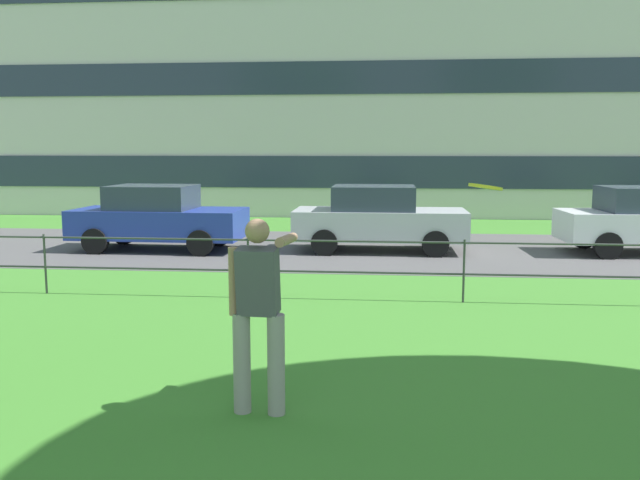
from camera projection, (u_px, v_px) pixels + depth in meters
The scene contains 6 objects.
street_strip at pixel (437, 250), 15.95m from camera, with size 80.00×6.53×0.01m, color #565454.
park_fence at pixel (464, 261), 10.49m from camera, with size 34.36×0.04×1.00m.
person_thrower at pixel (259, 309), 6.05m from camera, with size 0.55×0.76×1.79m.
frisbee at pixel (485, 187), 5.34m from camera, with size 0.35×0.35×0.07m.
car_blue_right at pixel (158, 217), 15.95m from camera, with size 4.04×1.88×1.54m.
car_silver_far_left at pixel (378, 218), 15.78m from camera, with size 4.01×1.83×1.54m.
Camera 1 is at (-1.25, 1.11, 2.41)m, focal length 37.73 mm.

